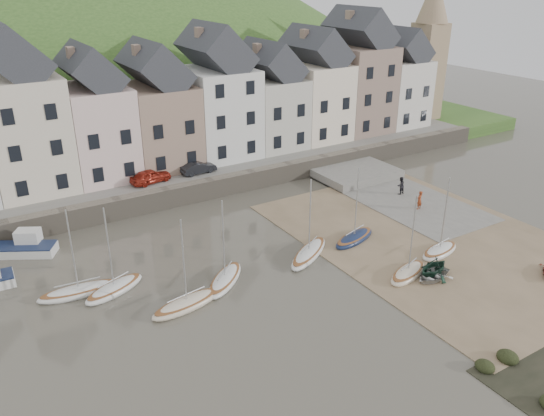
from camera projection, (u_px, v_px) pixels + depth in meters
ground at (317, 277)px, 37.81m from camera, size 160.00×160.00×0.00m
quay_land at (153, 149)px, 62.41m from camera, size 90.00×30.00×1.50m
quay_street at (194, 171)px, 53.14m from camera, size 70.00×7.00×0.10m
seawall at (210, 188)px, 50.67m from camera, size 70.00×1.20×1.80m
beach at (430, 239)px, 43.10m from camera, size 18.00×26.00×0.06m
slipway at (396, 196)px, 51.24m from camera, size 8.00×18.00×0.12m
hillside at (73, 219)px, 89.33m from camera, size 134.40×84.00×84.00m
townhouse_terrace at (192, 103)px, 54.39m from camera, size 61.05×8.00×13.93m
church_spire at (429, 43)px, 68.70m from camera, size 4.00×4.00×18.00m
sailboat_0 at (79, 291)px, 35.67m from camera, size 5.38×1.92×6.32m
sailboat_1 at (114, 289)px, 35.95m from camera, size 4.79×3.12×6.32m
sailboat_2 at (187, 304)px, 34.33m from camera, size 5.22×2.35×6.32m
sailboat_3 at (225, 279)px, 37.01m from camera, size 4.61×4.36×6.32m
sailboat_4 at (309, 253)px, 40.46m from camera, size 5.52×4.28×6.32m
sailboat_5 at (354, 238)px, 42.73m from camera, size 4.81×2.76×6.32m
sailboat_6 at (440, 251)px, 40.77m from camera, size 4.16×2.21×6.32m
sailboat_7 at (408, 273)px, 37.82m from camera, size 4.38×2.73×6.32m
motorboat_2 at (23, 246)px, 40.72m from camera, size 5.11×3.91×1.70m
rowboat_white at (432, 275)px, 37.34m from camera, size 3.21×2.50×0.61m
rowboat_green at (434, 267)px, 37.50m from camera, size 3.08×2.77×1.45m
person_red at (419, 200)px, 47.92m from camera, size 0.69×0.53×1.69m
person_dark at (401, 186)px, 51.15m from camera, size 0.87×0.71×1.69m
car_left at (151, 176)px, 49.80m from camera, size 4.02×2.23×1.29m
car_right at (199, 168)px, 52.15m from camera, size 3.50×1.39×1.13m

